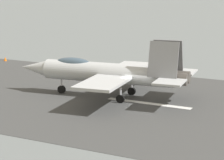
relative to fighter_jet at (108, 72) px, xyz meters
The scene contains 6 objects.
ground_plane 4.11m from the fighter_jet, behind, with size 400.00×400.00×0.00m, color slate.
runway_strip 4.12m from the fighter_jet, behind, with size 240.00×26.00×0.02m.
fighter_jet is the anchor object (origin of this frame).
crew_person 13.44m from the fighter_jet, 41.18° to the right, with size 0.40×0.67×1.63m.
marker_cone_mid 12.87m from the fighter_jet, 65.03° to the right, with size 0.44×0.44×0.55m, color orange.
marker_cone_far 24.70m from the fighter_jet, 27.87° to the right, with size 0.44×0.44×0.55m, color orange.
Camera 1 is at (-17.90, 39.36, 11.12)m, focal length 79.31 mm.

